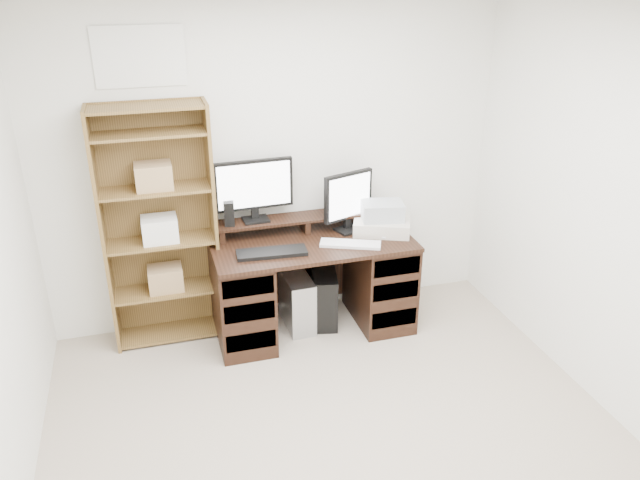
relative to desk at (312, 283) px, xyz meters
name	(u,v)px	position (x,y,z in m)	size (l,w,h in m)	color
room	(366,287)	(-0.19, -1.64, 0.86)	(3.54, 4.04, 2.54)	#B0A08C
desk	(312,283)	(0.00, 0.00, 0.00)	(1.50, 0.70, 0.75)	black
riser_shelf	(305,219)	(0.00, 0.21, 0.45)	(1.40, 0.22, 0.12)	black
monitor_wide	(254,187)	(-0.38, 0.24, 0.74)	(0.59, 0.16, 0.47)	black
monitor_small	(348,199)	(0.32, 0.12, 0.61)	(0.41, 0.21, 0.46)	black
speaker	(229,214)	(-0.58, 0.18, 0.57)	(0.07, 0.07, 0.19)	black
keyboard_black	(272,253)	(-0.34, -0.14, 0.37)	(0.50, 0.17, 0.03)	black
keyboard_white	(350,244)	(0.25, -0.15, 0.37)	(0.44, 0.13, 0.02)	silver
mouse	(385,237)	(0.54, -0.11, 0.38)	(0.09, 0.06, 0.03)	silver
printer	(382,225)	(0.56, 0.02, 0.41)	(0.42, 0.32, 0.11)	beige
basket	(382,211)	(0.56, 0.02, 0.53)	(0.31, 0.22, 0.13)	#A5ABB0
tower_silver	(297,301)	(-0.11, 0.07, -0.17)	(0.19, 0.44, 0.44)	#ACAEB3
tower_black	(324,296)	(0.12, 0.08, -0.17)	(0.28, 0.47, 0.44)	black
bookshelf	(159,225)	(-1.08, 0.21, 0.53)	(0.80, 0.30, 1.80)	brown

